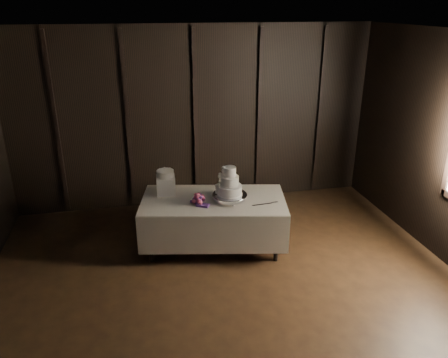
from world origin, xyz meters
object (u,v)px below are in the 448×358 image
at_px(display_table, 214,221).
at_px(bouquet, 198,199).
at_px(small_cake, 165,174).
at_px(box_pedestal, 166,185).
at_px(wedding_cake, 228,184).
at_px(cake_stand, 230,197).

distance_m(display_table, bouquet, 0.47).
bearing_deg(small_cake, box_pedestal, 0.00).
bearing_deg(small_cake, bouquet, -47.07).
relative_size(display_table, wedding_cake, 5.38).
relative_size(cake_stand, bouquet, 1.30).
xyz_separation_m(display_table, bouquet, (-0.23, -0.07, 0.40)).
relative_size(cake_stand, wedding_cake, 1.21).
xyz_separation_m(bouquet, small_cake, (-0.39, 0.42, 0.24)).
height_order(display_table, box_pedestal, box_pedestal).
bearing_deg(bouquet, wedding_cake, -3.28).
xyz_separation_m(cake_stand, small_cake, (-0.84, 0.43, 0.25)).
bearing_deg(bouquet, box_pedestal, 132.93).
height_order(cake_stand, bouquet, bouquet).
xyz_separation_m(display_table, small_cake, (-0.62, 0.35, 0.64)).
bearing_deg(cake_stand, wedding_cake, -150.26).
relative_size(wedding_cake, bouquet, 1.07).
relative_size(display_table, box_pedestal, 8.28).
distance_m(cake_stand, small_cake, 0.97).
bearing_deg(small_cake, wedding_cake, -28.81).
distance_m(cake_stand, bouquet, 0.45).
relative_size(cake_stand, box_pedestal, 1.86).
height_order(display_table, wedding_cake, wedding_cake).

